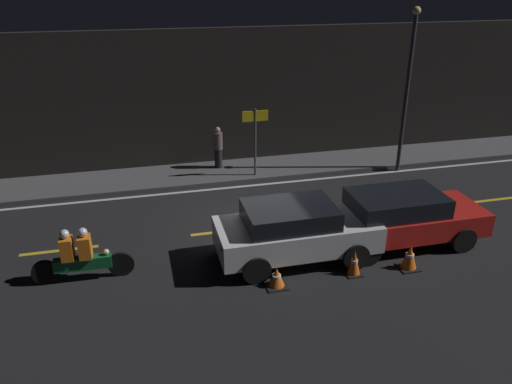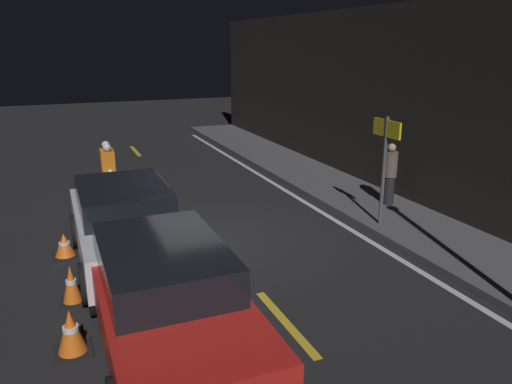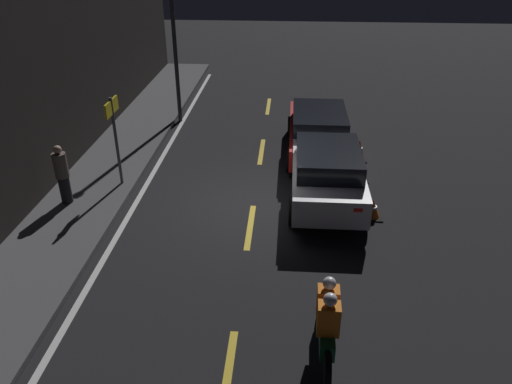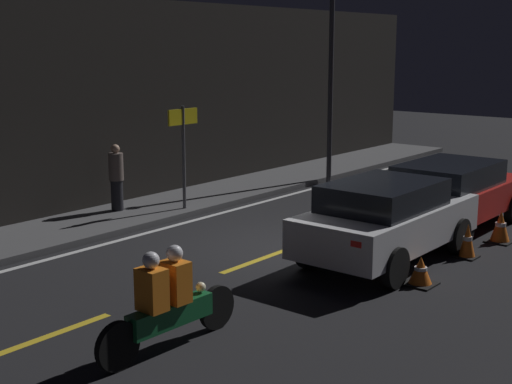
{
  "view_description": "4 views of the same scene",
  "coord_description": "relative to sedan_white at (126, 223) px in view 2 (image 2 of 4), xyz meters",
  "views": [
    {
      "loc": [
        -3.18,
        -12.41,
        6.8
      ],
      "look_at": [
        -0.13,
        -0.12,
        1.18
      ],
      "focal_mm": 35.0,
      "sensor_mm": 36.0,
      "label": 1
    },
    {
      "loc": [
        9.45,
        -2.94,
        4.02
      ],
      "look_at": [
        0.88,
        0.6,
        1.26
      ],
      "focal_mm": 35.0,
      "sensor_mm": 36.0,
      "label": 2
    },
    {
      "loc": [
        -11.08,
        -0.85,
        6.36
      ],
      "look_at": [
        -0.87,
        -0.13,
        0.87
      ],
      "focal_mm": 35.0,
      "sensor_mm": 36.0,
      "label": 3
    },
    {
      "loc": [
        -10.8,
        -7.99,
        3.91
      ],
      "look_at": [
        -0.37,
        0.55,
        1.12
      ],
      "focal_mm": 50.0,
      "sensor_mm": 36.0,
      "label": 4
    }
  ],
  "objects": [
    {
      "name": "sedan_white",
      "position": [
        0.0,
        0.0,
        0.0
      ],
      "size": [
        4.07,
        1.88,
        1.51
      ],
      "rotation": [
        0.0,
        0.0,
        -0.0
      ],
      "color": "silver",
      "rests_on": "ground"
    },
    {
      "name": "taxi_red",
      "position": [
        2.99,
        0.1,
        -0.02
      ],
      "size": [
        4.39,
        1.9,
        1.47
      ],
      "rotation": [
        0.0,
        0.0,
        0.0
      ],
      "color": "red",
      "rests_on": "ground"
    },
    {
      "name": "lane_solid_kerb",
      "position": [
        -0.45,
        4.9,
        -0.81
      ],
      "size": [
        25.2,
        0.14,
        0.01
      ],
      "color": "silver",
      "rests_on": "ground"
    },
    {
      "name": "motorcycle",
      "position": [
        -5.25,
        0.27,
        -0.17
      ],
      "size": [
        2.36,
        0.38,
        1.38
      ],
      "rotation": [
        0.0,
        0.0,
        -0.03
      ],
      "color": "black",
      "rests_on": "ground"
    },
    {
      "name": "building_front",
      "position": [
        -0.45,
        7.42,
        1.69
      ],
      "size": [
        28.0,
        0.3,
        5.01
      ],
      "color": "black",
      "rests_on": "ground"
    },
    {
      "name": "lane_dash_b",
      "position": [
        -5.95,
        1.85,
        -0.81
      ],
      "size": [
        2.0,
        0.14,
        0.01
      ],
      "color": "gold",
      "rests_on": "ground"
    },
    {
      "name": "ground_plane",
      "position": [
        -0.45,
        1.85,
        -0.81
      ],
      "size": [
        56.0,
        56.0,
        0.0
      ],
      "primitive_type": "plane",
      "color": "black"
    },
    {
      "name": "raised_curb",
      "position": [
        -0.45,
        6.21,
        -0.74
      ],
      "size": [
        28.0,
        2.12,
        0.14
      ],
      "color": "#4C4C4F",
      "rests_on": "ground"
    },
    {
      "name": "lane_dash_a",
      "position": [
        -10.45,
        1.85,
        -0.81
      ],
      "size": [
        2.0,
        0.14,
        0.01
      ],
      "color": "gold",
      "rests_on": "ground"
    },
    {
      "name": "traffic_cone_near",
      "position": [
        -0.79,
        -1.1,
        -0.58
      ],
      "size": [
        0.5,
        0.5,
        0.48
      ],
      "color": "black",
      "rests_on": "ground"
    },
    {
      "name": "pedestrian",
      "position": [
        -0.82,
        6.57,
        0.11
      ],
      "size": [
        0.34,
        0.34,
        1.54
      ],
      "color": "black",
      "rests_on": "raised_curb"
    },
    {
      "name": "shop_sign",
      "position": [
        0.32,
        5.51,
        1.02
      ],
      "size": [
        0.9,
        0.08,
        2.4
      ],
      "color": "#4C4C51",
      "rests_on": "raised_curb"
    },
    {
      "name": "traffic_cone_mid",
      "position": [
        1.18,
        -1.07,
        -0.5
      ],
      "size": [
        0.4,
        0.4,
        0.64
      ],
      "color": "black",
      "rests_on": "ground"
    },
    {
      "name": "lane_dash_c",
      "position": [
        -1.45,
        1.85,
        -0.81
      ],
      "size": [
        2.0,
        0.14,
        0.01
      ],
      "color": "gold",
      "rests_on": "ground"
    },
    {
      "name": "traffic_cone_far",
      "position": [
        2.63,
        -1.15,
        -0.5
      ],
      "size": [
        0.5,
        0.5,
        0.64
      ],
      "color": "black",
      "rests_on": "ground"
    },
    {
      "name": "lane_dash_d",
      "position": [
        3.05,
        1.85,
        -0.81
      ],
      "size": [
        2.0,
        0.14,
        0.01
      ],
      "color": "gold",
      "rests_on": "ground"
    }
  ]
}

